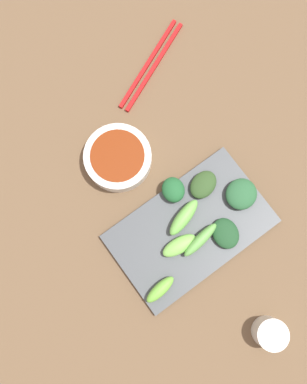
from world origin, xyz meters
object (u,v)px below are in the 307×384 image
Objects in this scene: serving_plate at (189,229)px; chopsticks at (151,65)px; sauce_bowl at (118,158)px; tea_cup at (268,334)px.

chopsticks is at bearing 156.09° from serving_plate.
chopsticks is at bearing 126.20° from sauce_bowl.
chopsticks is at bearing 165.58° from tea_cup.
tea_cup reaches higher than serving_plate.
sauce_bowl is at bearing -77.45° from chopsticks.
serving_plate is 0.24m from tea_cup.
serving_plate is at bearing -47.56° from chopsticks.
serving_plate is 1.40× the size of chopsticks.
tea_cup reaches higher than sauce_bowl.
sauce_bowl is 0.22m from chopsticks.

